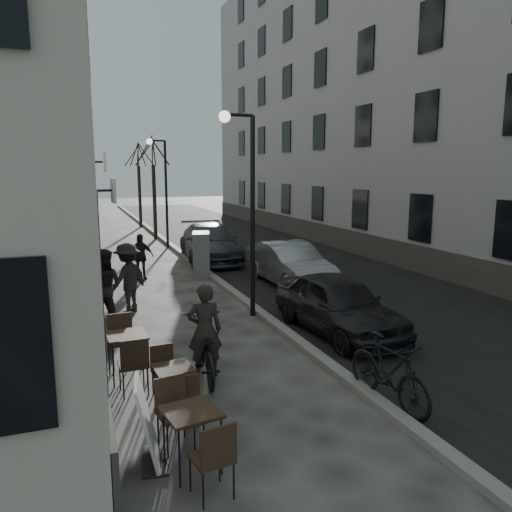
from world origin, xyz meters
TOP-DOWN VIEW (x-y plane):
  - ground at (0.00, 0.00)m, footprint 120.00×120.00m
  - road at (3.85, 16.00)m, footprint 7.30×60.00m
  - kerb at (0.20, 16.00)m, footprint 0.25×60.00m
  - building_left at (-6.00, 16.50)m, footprint 4.00×35.00m
  - building_right at (9.50, 16.50)m, footprint 4.00×35.00m
  - streetlamp_near at (-0.17, 6.00)m, footprint 0.90×0.28m
  - streetlamp_far at (-0.17, 18.00)m, footprint 0.90×0.28m
  - tree_near at (-0.10, 21.00)m, footprint 2.40×2.40m
  - tree_far at (-0.10, 27.00)m, footprint 2.40×2.40m
  - bistro_set_a at (-2.98, -0.02)m, footprint 0.75×1.65m
  - bistro_set_b at (-2.90, 1.62)m, footprint 0.63×1.45m
  - bistro_set_c at (-3.44, 3.08)m, footprint 0.72×1.71m
  - sign_board at (-3.47, 0.28)m, footprint 0.48×0.71m
  - utility_cabinet at (-0.07, 11.09)m, footprint 0.80×1.14m
  - bicycle at (-2.10, 2.74)m, footprint 0.96×2.09m
  - cyclist_rider at (-2.10, 2.74)m, footprint 0.68×0.49m
  - pedestrian_near at (-3.60, 6.55)m, footprint 1.14×1.07m
  - pedestrian_mid at (-2.95, 7.42)m, footprint 1.36×1.29m
  - pedestrian_far at (-2.14, 11.34)m, footprint 0.95×0.46m
  - car_near at (1.37, 4.03)m, footprint 1.81×4.05m
  - car_mid at (2.30, 8.83)m, footprint 1.61×4.23m
  - car_far at (1.00, 13.95)m, footprint 2.50×5.22m
  - moped at (0.35, 0.61)m, footprint 0.71×1.92m

SIDE VIEW (x-z plane):
  - ground at x=0.00m, z-range 0.00..0.00m
  - road at x=3.85m, z-range 0.00..0.00m
  - kerb at x=0.20m, z-range 0.00..0.12m
  - bistro_set_b at x=-2.90m, z-range 0.01..0.86m
  - sign_board at x=-3.47m, z-range -0.11..1.04m
  - bistro_set_a at x=-2.98m, z-range 0.01..0.96m
  - bistro_set_c at x=-3.44m, z-range 0.01..1.01m
  - bicycle at x=-2.10m, z-range 0.00..1.06m
  - moped at x=0.35m, z-range 0.00..1.13m
  - car_near at x=1.37m, z-range 0.00..1.35m
  - car_mid at x=2.30m, z-range 0.00..1.38m
  - car_far at x=1.00m, z-range 0.00..1.47m
  - utility_cabinet at x=-0.07m, z-range 0.00..1.55m
  - pedestrian_far at x=-2.14m, z-range 0.00..1.57m
  - cyclist_rider at x=-2.10m, z-range 0.00..1.73m
  - pedestrian_mid at x=-2.95m, z-range 0.00..1.85m
  - pedestrian_near at x=-3.60m, z-range 0.00..1.87m
  - streetlamp_near at x=-0.17m, z-range 0.62..5.71m
  - streetlamp_far at x=-0.17m, z-range 0.62..5.71m
  - tree_near at x=-0.10m, z-range 1.81..7.51m
  - tree_far at x=-0.10m, z-range 1.81..7.51m
  - building_left at x=-6.00m, z-range 0.00..16.00m
  - building_right at x=9.50m, z-range 0.00..16.00m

